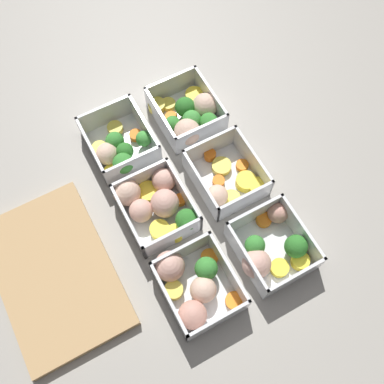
# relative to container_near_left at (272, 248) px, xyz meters

# --- Properties ---
(ground_plane) EXTENTS (4.00, 4.00, 0.00)m
(ground_plane) POSITION_rel_container_near_left_xyz_m (0.15, 0.07, -0.02)
(ground_plane) COLOR gray
(container_near_left) EXTENTS (0.14, 0.14, 0.06)m
(container_near_left) POSITION_rel_container_near_left_xyz_m (0.00, 0.00, 0.00)
(container_near_left) COLOR white
(container_near_left) RESTS_ON ground_plane
(container_near_center) EXTENTS (0.13, 0.12, 0.06)m
(container_near_center) POSITION_rel_container_near_left_xyz_m (0.15, -0.00, -0.01)
(container_near_center) COLOR white
(container_near_center) RESTS_ON ground_plane
(container_near_right) EXTENTS (0.14, 0.13, 0.06)m
(container_near_right) POSITION_rel_container_near_left_xyz_m (0.30, -0.00, 0.00)
(container_near_right) COLOR white
(container_near_right) RESTS_ON ground_plane
(container_far_left) EXTENTS (0.15, 0.12, 0.06)m
(container_far_left) POSITION_rel_container_near_left_xyz_m (0.01, 0.15, 0.00)
(container_far_left) COLOR white
(container_far_left) RESTS_ON ground_plane
(container_far_center) EXTENTS (0.15, 0.12, 0.06)m
(container_far_center) POSITION_rel_container_near_left_xyz_m (0.16, 0.14, 0.00)
(container_far_center) COLOR white
(container_far_center) RESTS_ON ground_plane
(container_far_right) EXTENTS (0.14, 0.12, 0.06)m
(container_far_right) POSITION_rel_container_near_left_xyz_m (0.30, 0.14, -0.00)
(container_far_right) COLOR white
(container_far_right) RESTS_ON ground_plane
(cutting_board) EXTENTS (0.28, 0.18, 0.02)m
(cutting_board) POSITION_rel_container_near_left_xyz_m (0.14, 0.34, -0.02)
(cutting_board) COLOR tan
(cutting_board) RESTS_ON ground_plane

